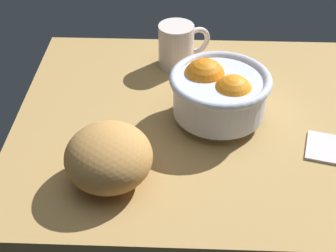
# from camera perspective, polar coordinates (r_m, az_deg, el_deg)

# --- Properties ---
(ground_plane) EXTENTS (0.81, 0.63, 0.03)m
(ground_plane) POSITION_cam_1_polar(r_m,az_deg,el_deg) (1.00, 6.27, 0.10)
(ground_plane) COLOR #A8834B
(fruit_bowl) EXTENTS (0.19, 0.19, 0.12)m
(fruit_bowl) POSITION_cam_1_polar(r_m,az_deg,el_deg) (0.95, 5.73, 3.74)
(fruit_bowl) COLOR silver
(fruit_bowl) RESTS_ON ground
(bread_loaf) EXTENTS (0.15, 0.15, 0.10)m
(bread_loaf) POSITION_cam_1_polar(r_m,az_deg,el_deg) (0.83, -6.69, -3.49)
(bread_loaf) COLOR #B78344
(bread_loaf) RESTS_ON ground
(mug) EXTENTS (0.12, 0.08, 0.10)m
(mug) POSITION_cam_1_polar(r_m,az_deg,el_deg) (1.13, 1.11, 9.08)
(mug) COLOR silver
(mug) RESTS_ON ground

